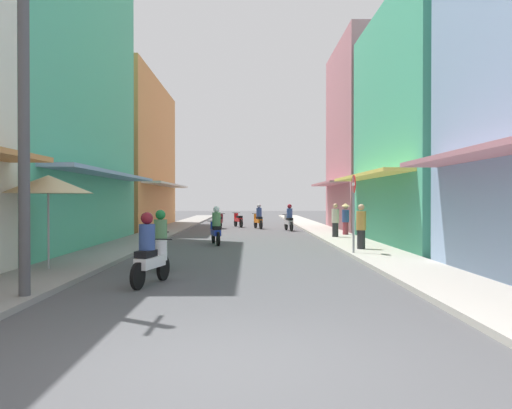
{
  "coord_description": "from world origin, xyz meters",
  "views": [
    {
      "loc": [
        0.28,
        -5.61,
        1.85
      ],
      "look_at": [
        0.58,
        17.27,
        1.62
      ],
      "focal_mm": 35.43,
      "sensor_mm": 36.0,
      "label": 1
    }
  ],
  "objects_px": {
    "pedestrian_far": "(346,218)",
    "street_sign_no_entry": "(354,204)",
    "motorbike_blue": "(216,227)",
    "motorbike_green": "(160,243)",
    "motorbike_maroon": "(220,221)",
    "utility_pole": "(24,98)",
    "vendor_umbrella": "(48,184)",
    "motorbike_red": "(238,220)",
    "pedestrian_crossing": "(335,221)",
    "motorbike_silver": "(289,219)",
    "pedestrian_foreground": "(361,228)",
    "motorbike_orange": "(258,218)",
    "motorbike_white": "(151,252)"
  },
  "relations": [
    {
      "from": "motorbike_maroon",
      "to": "utility_pole",
      "type": "xyz_separation_m",
      "value": [
        -2.2,
        -22.84,
        3.16
      ]
    },
    {
      "from": "motorbike_red",
      "to": "pedestrian_crossing",
      "type": "relative_size",
      "value": 1.04
    },
    {
      "from": "motorbike_red",
      "to": "motorbike_green",
      "type": "distance_m",
      "value": 20.52
    },
    {
      "from": "motorbike_white",
      "to": "pedestrian_crossing",
      "type": "relative_size",
      "value": 1.06
    },
    {
      "from": "motorbike_maroon",
      "to": "pedestrian_far",
      "type": "distance_m",
      "value": 9.71
    },
    {
      "from": "motorbike_green",
      "to": "motorbike_red",
      "type": "bearing_deg",
      "value": 85.5
    },
    {
      "from": "motorbike_white",
      "to": "motorbike_silver",
      "type": "bearing_deg",
      "value": 76.66
    },
    {
      "from": "pedestrian_far",
      "to": "motorbike_blue",
      "type": "bearing_deg",
      "value": -145.69
    },
    {
      "from": "motorbike_red",
      "to": "street_sign_no_entry",
      "type": "relative_size",
      "value": 0.66
    },
    {
      "from": "utility_pole",
      "to": "pedestrian_crossing",
      "type": "bearing_deg",
      "value": 60.52
    },
    {
      "from": "motorbike_orange",
      "to": "motorbike_blue",
      "type": "bearing_deg",
      "value": -99.8
    },
    {
      "from": "pedestrian_crossing",
      "to": "pedestrian_far",
      "type": "xyz_separation_m",
      "value": [
        0.77,
        1.53,
        0.11
      ]
    },
    {
      "from": "motorbike_blue",
      "to": "pedestrian_far",
      "type": "relative_size",
      "value": 1.07
    },
    {
      "from": "motorbike_maroon",
      "to": "utility_pole",
      "type": "height_order",
      "value": "utility_pole"
    },
    {
      "from": "motorbike_white",
      "to": "motorbike_silver",
      "type": "xyz_separation_m",
      "value": [
        4.47,
        18.85,
        0.0
      ]
    },
    {
      "from": "pedestrian_far",
      "to": "street_sign_no_entry",
      "type": "distance_m",
      "value": 8.66
    },
    {
      "from": "motorbike_blue",
      "to": "motorbike_red",
      "type": "bearing_deg",
      "value": 87.31
    },
    {
      "from": "motorbike_silver",
      "to": "vendor_umbrella",
      "type": "relative_size",
      "value": 0.73
    },
    {
      "from": "motorbike_red",
      "to": "motorbike_silver",
      "type": "distance_m",
      "value": 5.13
    },
    {
      "from": "motorbike_green",
      "to": "motorbike_silver",
      "type": "height_order",
      "value": "same"
    },
    {
      "from": "motorbike_white",
      "to": "pedestrian_far",
      "type": "relative_size",
      "value": 1.06
    },
    {
      "from": "motorbike_blue",
      "to": "pedestrian_crossing",
      "type": "xyz_separation_m",
      "value": [
        5.36,
        2.65,
        0.13
      ]
    },
    {
      "from": "motorbike_green",
      "to": "pedestrian_far",
      "type": "distance_m",
      "value": 13.48
    },
    {
      "from": "vendor_umbrella",
      "to": "street_sign_no_entry",
      "type": "xyz_separation_m",
      "value": [
        8.36,
        3.77,
        -0.51
      ]
    },
    {
      "from": "motorbike_silver",
      "to": "motorbike_orange",
      "type": "height_order",
      "value": "same"
    },
    {
      "from": "pedestrian_foreground",
      "to": "street_sign_no_entry",
      "type": "distance_m",
      "value": 1.64
    },
    {
      "from": "pedestrian_foreground",
      "to": "motorbike_maroon",
      "type": "bearing_deg",
      "value": 111.88
    },
    {
      "from": "motorbike_silver",
      "to": "pedestrian_foreground",
      "type": "relative_size",
      "value": 1.06
    },
    {
      "from": "motorbike_red",
      "to": "pedestrian_far",
      "type": "distance_m",
      "value": 10.57
    },
    {
      "from": "pedestrian_foreground",
      "to": "street_sign_no_entry",
      "type": "relative_size",
      "value": 0.64
    },
    {
      "from": "pedestrian_far",
      "to": "street_sign_no_entry",
      "type": "xyz_separation_m",
      "value": [
        -1.37,
        -8.51,
        0.78
      ]
    },
    {
      "from": "motorbike_green",
      "to": "motorbike_maroon",
      "type": "distance_m",
      "value": 18.56
    },
    {
      "from": "motorbike_blue",
      "to": "pedestrian_far",
      "type": "height_order",
      "value": "pedestrian_far"
    },
    {
      "from": "motorbike_green",
      "to": "vendor_umbrella",
      "type": "xyz_separation_m",
      "value": [
        -2.61,
        -0.84,
        1.52
      ]
    },
    {
      "from": "motorbike_green",
      "to": "pedestrian_foreground",
      "type": "relative_size",
      "value": 1.05
    },
    {
      "from": "pedestrian_crossing",
      "to": "utility_pole",
      "type": "relative_size",
      "value": 0.23
    },
    {
      "from": "pedestrian_far",
      "to": "vendor_umbrella",
      "type": "distance_m",
      "value": 15.72
    },
    {
      "from": "motorbike_red",
      "to": "motorbike_blue",
      "type": "relative_size",
      "value": 0.98
    },
    {
      "from": "motorbike_silver",
      "to": "motorbike_orange",
      "type": "bearing_deg",
      "value": 129.72
    },
    {
      "from": "motorbike_maroon",
      "to": "street_sign_no_entry",
      "type": "bearing_deg",
      "value": -71.5
    },
    {
      "from": "utility_pole",
      "to": "street_sign_no_entry",
      "type": "xyz_separation_m",
      "value": [
        7.43,
        7.22,
        -1.95
      ]
    },
    {
      "from": "pedestrian_crossing",
      "to": "street_sign_no_entry",
      "type": "height_order",
      "value": "street_sign_no_entry"
    },
    {
      "from": "pedestrian_crossing",
      "to": "pedestrian_far",
      "type": "relative_size",
      "value": 1.0
    },
    {
      "from": "motorbike_orange",
      "to": "motorbike_red",
      "type": "bearing_deg",
      "value": 123.95
    },
    {
      "from": "motorbike_orange",
      "to": "vendor_umbrella",
      "type": "bearing_deg",
      "value": -106.0
    },
    {
      "from": "motorbike_red",
      "to": "motorbike_silver",
      "type": "bearing_deg",
      "value": -52.94
    },
    {
      "from": "vendor_umbrella",
      "to": "utility_pole",
      "type": "relative_size",
      "value": 0.34
    },
    {
      "from": "motorbike_silver",
      "to": "pedestrian_far",
      "type": "bearing_deg",
      "value": -63.85
    },
    {
      "from": "motorbike_silver",
      "to": "pedestrian_foreground",
      "type": "height_order",
      "value": "pedestrian_foreground"
    },
    {
      "from": "motorbike_blue",
      "to": "motorbike_green",
      "type": "relative_size",
      "value": 1.0
    }
  ]
}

